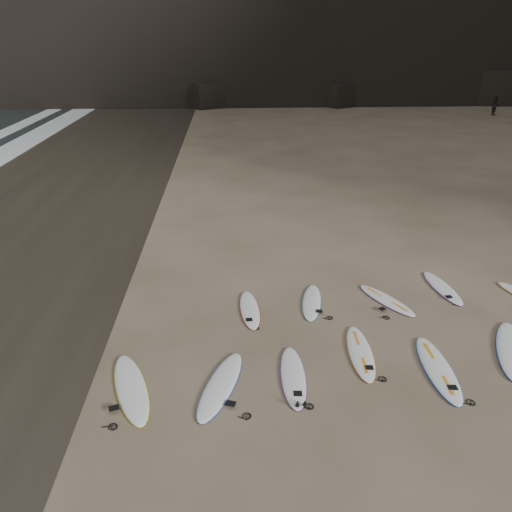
{
  "coord_description": "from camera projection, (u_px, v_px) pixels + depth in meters",
  "views": [
    {
      "loc": [
        -3.71,
        -9.94,
        7.46
      ],
      "look_at": [
        -2.99,
        3.17,
        1.5
      ],
      "focal_mm": 35.0,
      "sensor_mm": 36.0,
      "label": 1
    }
  ],
  "objects": [
    {
      "name": "surfboard_2",
      "position": [
        360.0,
        352.0,
        12.58
      ],
      "size": [
        0.74,
        2.45,
        0.09
      ],
      "primitive_type": "ellipsoid",
      "rotation": [
        0.0,
        0.0,
        -0.07
      ],
      "color": "white",
      "rests_on": "ground"
    },
    {
      "name": "surfboard_8",
      "position": [
        442.0,
        288.0,
        15.74
      ],
      "size": [
        0.78,
        2.35,
        0.08
      ],
      "primitive_type": "ellipsoid",
      "rotation": [
        0.0,
        0.0,
        0.1
      ],
      "color": "white",
      "rests_on": "ground"
    },
    {
      "name": "person_b",
      "position": [
        495.0,
        106.0,
        47.62
      ],
      "size": [
        0.68,
        0.86,
        1.76
      ],
      "primitive_type": "imported",
      "rotation": [
        0.0,
        0.0,
        1.58
      ],
      "color": "black",
      "rests_on": "ground"
    },
    {
      "name": "surfboard_5",
      "position": [
        250.0,
        309.0,
        14.53
      ],
      "size": [
        0.66,
        2.24,
        0.08
      ],
      "primitive_type": "ellipsoid",
      "rotation": [
        0.0,
        0.0,
        0.06
      ],
      "color": "white",
      "rests_on": "ground"
    },
    {
      "name": "surfboard_6",
      "position": [
        312.0,
        302.0,
        14.93
      ],
      "size": [
        0.96,
        2.26,
        0.08
      ],
      "primitive_type": "ellipsoid",
      "rotation": [
        0.0,
        0.0,
        -0.2
      ],
      "color": "white",
      "rests_on": "ground"
    },
    {
      "name": "surfboard_7",
      "position": [
        387.0,
        300.0,
        15.02
      ],
      "size": [
        1.53,
        2.24,
        0.08
      ],
      "primitive_type": "ellipsoid",
      "rotation": [
        0.0,
        0.0,
        0.49
      ],
      "color": "white",
      "rests_on": "ground"
    },
    {
      "name": "wet_sand",
      "position": [
        7.0,
        227.0,
        20.74
      ],
      "size": [
        12.0,
        200.0,
        0.01
      ],
      "primitive_type": "cube",
      "color": "#383026",
      "rests_on": "ground"
    },
    {
      "name": "surfboard_1",
      "position": [
        293.0,
        376.0,
        11.72
      ],
      "size": [
        0.65,
        2.37,
        0.08
      ],
      "primitive_type": "ellipsoid",
      "rotation": [
        0.0,
        0.0,
        -0.04
      ],
      "color": "white",
      "rests_on": "ground"
    },
    {
      "name": "surfboard_3",
      "position": [
        438.0,
        368.0,
        11.97
      ],
      "size": [
        0.77,
        2.7,
        0.1
      ],
      "primitive_type": "ellipsoid",
      "rotation": [
        0.0,
        0.0,
        -0.05
      ],
      "color": "white",
      "rests_on": "ground"
    },
    {
      "name": "ground",
      "position": [
        384.0,
        361.0,
        12.31
      ],
      "size": [
        240.0,
        240.0,
        0.0
      ],
      "primitive_type": "plane",
      "color": "#897559",
      "rests_on": "ground"
    },
    {
      "name": "surfboard_0",
      "position": [
        221.0,
        385.0,
        11.42
      ],
      "size": [
        1.4,
        2.63,
        0.09
      ],
      "primitive_type": "ellipsoid",
      "rotation": [
        0.0,
        0.0,
        -0.32
      ],
      "color": "white",
      "rests_on": "ground"
    },
    {
      "name": "surfboard_4",
      "position": [
        511.0,
        349.0,
        12.68
      ],
      "size": [
        1.73,
        2.79,
        0.1
      ],
      "primitive_type": "ellipsoid",
      "rotation": [
        0.0,
        0.0,
        -0.42
      ],
      "color": "white",
      "rests_on": "ground"
    },
    {
      "name": "surfboard_11",
      "position": [
        131.0,
        387.0,
        11.34
      ],
      "size": [
        1.45,
        2.72,
        0.1
      ],
      "primitive_type": "ellipsoid",
      "rotation": [
        0.0,
        0.0,
        0.33
      ],
      "color": "white",
      "rests_on": "ground"
    }
  ]
}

